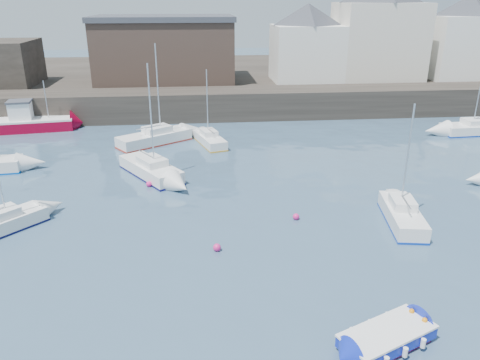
{
  "coord_description": "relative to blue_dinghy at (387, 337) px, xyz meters",
  "views": [
    {
      "loc": [
        -2.75,
        -15.68,
        12.41
      ],
      "look_at": [
        0.0,
        12.0,
        1.5
      ],
      "focal_mm": 35.0,
      "sensor_mm": 36.0,
      "label": 1
    }
  ],
  "objects": [
    {
      "name": "water",
      "position": [
        -4.2,
        2.0,
        -0.4
      ],
      "size": [
        220.0,
        220.0,
        0.0
      ],
      "primitive_type": "plane",
      "color": "#2D4760",
      "rests_on": "ground"
    },
    {
      "name": "sailboat_f",
      "position": [
        -5.66,
        26.9,
        0.06
      ],
      "size": [
        3.0,
        5.33,
        6.61
      ],
      "color": "white",
      "rests_on": "ground"
    },
    {
      "name": "bldg_east_a",
      "position": [
        15.8,
        44.0,
        8.41
      ],
      "size": [
        13.36,
        13.36,
        11.8
      ],
      "color": "beige",
      "rests_on": "land_strip"
    },
    {
      "name": "bldg_east_d",
      "position": [
        6.8,
        43.5,
        6.96
      ],
      "size": [
        11.14,
        11.14,
        8.95
      ],
      "color": "white",
      "rests_on": "land_strip"
    },
    {
      "name": "bldg_east_b",
      "position": [
        26.8,
        43.5,
        7.47
      ],
      "size": [
        11.88,
        11.88,
        9.95
      ],
      "color": "white",
      "rests_on": "land_strip"
    },
    {
      "name": "blue_dinghy",
      "position": [
        0.0,
        0.0,
        0.0
      ],
      "size": [
        4.11,
        3.02,
        0.72
      ],
      "color": "maroon",
      "rests_on": "ground"
    },
    {
      "name": "fishing_boat",
      "position": [
        -23.07,
        33.47,
        0.54
      ],
      "size": [
        7.65,
        3.75,
        4.86
      ],
      "color": "maroon",
      "rests_on": "ground"
    },
    {
      "name": "buoy_near",
      "position": [
        -6.03,
        7.81,
        -0.4
      ],
      "size": [
        0.42,
        0.42,
        0.42
      ],
      "primitive_type": "sphere",
      "color": "#E3217C",
      "rests_on": "ground"
    },
    {
      "name": "sailboat_c",
      "position": [
        4.95,
        9.99,
        0.13
      ],
      "size": [
        2.56,
        5.52,
        6.99
      ],
      "color": "white",
      "rests_on": "ground"
    },
    {
      "name": "buoy_mid",
      "position": [
        -1.13,
        11.05,
        -0.4
      ],
      "size": [
        0.39,
        0.39,
        0.39
      ],
      "primitive_type": "sphere",
      "color": "#E3217C",
      "rests_on": "ground"
    },
    {
      "name": "land_strip",
      "position": [
        -4.2,
        55.0,
        1.0
      ],
      "size": [
        90.0,
        32.0,
        2.8
      ],
      "primitive_type": "cube",
      "color": "#28231E",
      "rests_on": "ground"
    },
    {
      "name": "sailboat_h",
      "position": [
        -10.6,
        27.6,
        0.17
      ],
      "size": [
        6.83,
        5.65,
        8.75
      ],
      "color": "white",
      "rests_on": "ground"
    },
    {
      "name": "warehouse",
      "position": [
        -10.2,
        45.0,
        6.22
      ],
      "size": [
        16.4,
        10.4,
        7.6
      ],
      "color": "#3D2D26",
      "rests_on": "land_strip"
    },
    {
      "name": "quay_wall",
      "position": [
        -4.2,
        37.0,
        1.1
      ],
      "size": [
        90.0,
        5.0,
        3.0
      ],
      "primitive_type": "cube",
      "color": "#28231E",
      "rests_on": "ground"
    },
    {
      "name": "sailboat_g",
      "position": [
        20.53,
        27.91,
        0.13
      ],
      "size": [
        7.46,
        2.75,
        9.29
      ],
      "color": "white",
      "rests_on": "ground"
    },
    {
      "name": "sailboat_b",
      "position": [
        -10.32,
        19.35,
        0.14
      ],
      "size": [
        5.21,
        6.52,
        8.28
      ],
      "color": "white",
      "rests_on": "ground"
    },
    {
      "name": "buoy_far",
      "position": [
        -10.31,
        17.2,
        -0.4
      ],
      "size": [
        0.4,
        0.4,
        0.4
      ],
      "primitive_type": "sphere",
      "color": "#E3217C",
      "rests_on": "ground"
    }
  ]
}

